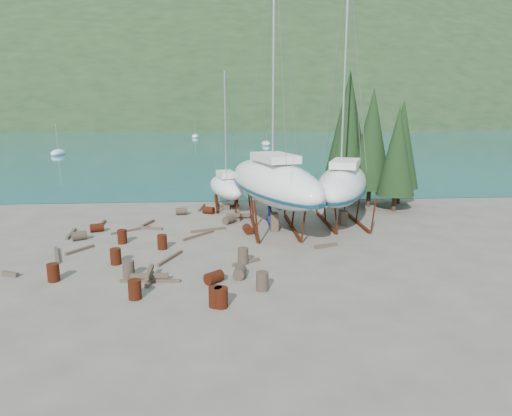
{
  "coord_description": "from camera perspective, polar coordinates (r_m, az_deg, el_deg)",
  "views": [
    {
      "loc": [
        0.04,
        -25.72,
        8.22
      ],
      "look_at": [
        2.12,
        3.0,
        1.96
      ],
      "focal_mm": 32.0,
      "sensor_mm": 36.0,
      "label": 1
    }
  ],
  "objects": [
    {
      "name": "far_house_right",
      "position": [
        217.86,
        3.84,
        10.85
      ],
      "size": [
        6.6,
        5.6,
        5.6
      ],
      "color": "beige",
      "rests_on": "ground"
    },
    {
      "name": "drum_1",
      "position": [
        22.9,
        -2.04,
        -8.01
      ],
      "size": [
        0.74,
        0.98,
        0.58
      ],
      "primitive_type": "cylinder",
      "rotation": [
        1.57,
        0.0,
        2.94
      ],
      "color": "#2D2823",
      "rests_on": "ground"
    },
    {
      "name": "drum_4",
      "position": [
        36.73,
        -5.95,
        -0.28
      ],
      "size": [
        1.04,
        0.88,
        0.58
      ],
      "primitive_type": "cylinder",
      "rotation": [
        1.57,
        0.0,
        1.16
      ],
      "color": "#531A0E",
      "rests_on": "ground"
    },
    {
      "name": "drum_15",
      "position": [
        31.35,
        -21.21,
        -3.24
      ],
      "size": [
        1.05,
        0.93,
        0.58
      ],
      "primitive_type": "cylinder",
      "rotation": [
        1.57,
        0.0,
        2.06
      ],
      "color": "#2D2823",
      "rests_on": "ground"
    },
    {
      "name": "timber_4",
      "position": [
        32.64,
        -13.08,
        -2.5
      ],
      "size": [
        1.74,
        0.56,
        0.17
      ],
      "primitive_type": "cube",
      "rotation": [
        0.0,
        0.0,
        1.34
      ],
      "color": "brown",
      "rests_on": "ground"
    },
    {
      "name": "cypress_mid_right",
      "position": [
        38.49,
        17.26,
        6.8
      ],
      "size": [
        3.06,
        3.06,
        8.5
      ],
      "color": "black",
      "rests_on": "ground"
    },
    {
      "name": "moored_boat_left",
      "position": [
        91.17,
        -23.51,
        6.33
      ],
      "size": [
        2.0,
        5.0,
        6.05
      ],
      "color": "white",
      "rests_on": "ground"
    },
    {
      "name": "drum_14",
      "position": [
        27.91,
        -11.65,
        -4.18
      ],
      "size": [
        0.58,
        0.58,
        0.88
      ],
      "primitive_type": "cylinder",
      "color": "#531A0E",
      "rests_on": "ground"
    },
    {
      "name": "far_house_left",
      "position": [
        223.98,
        -20.02,
        10.19
      ],
      "size": [
        6.6,
        5.6,
        5.6
      ],
      "color": "beige",
      "rests_on": "ground"
    },
    {
      "name": "drum_3",
      "position": [
        19.75,
        -5.09,
        -10.99
      ],
      "size": [
        0.58,
        0.58,
        0.88
      ],
      "primitive_type": "cylinder",
      "color": "#531A0E",
      "rests_on": "ground"
    },
    {
      "name": "timber_8",
      "position": [
        34.08,
        -13.35,
        -1.87
      ],
      "size": [
        0.74,
        1.7,
        0.19
      ],
      "primitive_type": "cube",
      "rotation": [
        0.0,
        0.0,
        2.81
      ],
      "color": "brown",
      "rests_on": "ground"
    },
    {
      "name": "drum_8",
      "position": [
        29.67,
        -16.38,
        -3.45
      ],
      "size": [
        0.58,
        0.58,
        0.88
      ],
      "primitive_type": "cylinder",
      "color": "#531A0E",
      "rests_on": "ground"
    },
    {
      "name": "timber_13",
      "position": [
        26.26,
        -28.37,
        -7.27
      ],
      "size": [
        0.96,
        0.59,
        0.22
      ],
      "primitive_type": "cube",
      "rotation": [
        0.0,
        0.0,
        1.14
      ],
      "color": "brown",
      "rests_on": "ground"
    },
    {
      "name": "timber_2",
      "position": [
        34.67,
        -18.78,
        -1.96
      ],
      "size": [
        0.31,
        2.46,
        0.19
      ],
      "primitive_type": "cube",
      "rotation": [
        0.0,
        0.0,
        0.05
      ],
      "color": "brown",
      "rests_on": "ground"
    },
    {
      "name": "timber_14",
      "position": [
        28.48,
        -23.66,
        -5.39
      ],
      "size": [
        1.23,
        2.84,
        0.18
      ],
      "primitive_type": "cube",
      "rotation": [
        0.0,
        0.0,
        0.37
      ],
      "color": "brown",
      "rests_on": "ground"
    },
    {
      "name": "moored_boat_far",
      "position": [
        136.19,
        -7.61,
        8.86
      ],
      "size": [
        2.0,
        5.0,
        6.05
      ],
      "color": "white",
      "rests_on": "ground"
    },
    {
      "name": "drum_7",
      "position": [
        19.66,
        -4.38,
        -11.1
      ],
      "size": [
        0.58,
        0.58,
        0.88
      ],
      "primitive_type": "cylinder",
      "color": "#531A0E",
      "rests_on": "ground"
    },
    {
      "name": "small_sailboat_shore",
      "position": [
        38.29,
        -3.74,
        2.67
      ],
      "size": [
        3.92,
        7.35,
        11.24
      ],
      "rotation": [
        0.0,
        0.0,
        0.26
      ],
      "color": "white",
      "rests_on": "ground"
    },
    {
      "name": "timber_pile_aft",
      "position": [
        34.79,
        -2.23,
        -0.91
      ],
      "size": [
        1.8,
        1.8,
        0.6
      ],
      "color": "brown",
      "rests_on": "ground"
    },
    {
      "name": "drum_11",
      "position": [
        33.46,
        -3.39,
        -1.47
      ],
      "size": [
        1.02,
        1.04,
        0.58
      ],
      "primitive_type": "cylinder",
      "rotation": [
        1.57,
        0.0,
        2.41
      ],
      "color": "#2D2823",
      "rests_on": "ground"
    },
    {
      "name": "timber_7",
      "position": [
        24.94,
        -1.24,
        -6.78
      ],
      "size": [
        1.55,
        1.06,
        0.17
      ],
      "primitive_type": "cube",
      "rotation": [
        0.0,
        0.0,
        2.13
      ],
      "color": "brown",
      "rests_on": "ground"
    },
    {
      "name": "timber_17",
      "position": [
        32.87,
        -22.11,
        -3.0
      ],
      "size": [
        0.42,
        2.6,
        0.16
      ],
      "primitive_type": "cube",
      "rotation": [
        0.0,
        0.0,
        0.1
      ],
      "color": "brown",
      "rests_on": "ground"
    },
    {
      "name": "drum_2",
      "position": [
        33.02,
        -19.27,
        -2.34
      ],
      "size": [
        1.03,
        0.85,
        0.58
      ],
      "primitive_type": "cylinder",
      "rotation": [
        1.57,
        0.0,
        1.93
      ],
      "color": "#531A0E",
      "rests_on": "ground"
    },
    {
      "name": "drum_12",
      "position": [
        22.31,
        -5.28,
        -8.62
      ],
      "size": [
        1.04,
        1.03,
        0.58
      ],
      "primitive_type": "cylinder",
      "rotation": [
        1.57,
        0.0,
        2.33
      ],
      "color": "#531A0E",
      "rests_on": "ground"
    },
    {
      "name": "worker",
      "position": [
        32.1,
        1.73,
        -0.78
      ],
      "size": [
        0.48,
        0.72,
        1.95
      ],
      "primitive_type": "imported",
      "rotation": [
        0.0,
        0.0,
        1.59
      ],
      "color": "navy",
      "rests_on": "ground"
    },
    {
      "name": "moored_boat_mid",
      "position": [
        106.48,
        1.25,
        8.04
      ],
      "size": [
        2.0,
        5.0,
        6.05
      ],
      "color": "white",
      "rests_on": "ground"
    },
    {
      "name": "drum_6",
      "position": [
        30.82,
        -1.04,
        -2.65
      ],
      "size": [
        0.72,
        0.96,
        0.58
      ],
      "primitive_type": "cylinder",
      "rotation": [
        1.57,
        0.0,
        0.16
      ],
      "color": "#531A0E",
      "rests_on": "ground"
    },
    {
      "name": "far_hill",
      "position": [
        345.82,
        -4.22,
        10.87
      ],
      "size": [
        800.0,
        360.0,
        110.0
      ],
      "primitive_type": "ellipsoid",
      "color": "#1C3018",
      "rests_on": "ground"
    },
    {
      "name": "drum_16",
      "position": [
        23.72,
        -15.63,
        -7.36
      ],
      "size": [
        0.58,
        0.58,
        0.88
      ],
      "primitive_type": "cylinder",
      "color": "#2D2823",
      "rests_on": "ground"
    },
    {
      "name": "timber_6",
      "position": [
        39.07,
        -3.33,
        0.24
      ],
      "size": [
        1.72,
        0.92,
        0.19
      ],
      "primitive_type": "cube",
      "rotation": [
        0.0,
        0.0,
        2.0
      ],
      "color": "brown",
      "rests_on": "ground"
    },
    {
      "name": "ground",
      "position": [
        27.0,
        -4.05,
        -5.49
      ],
      "size": [
        600.0,
        600.0,
        0.0
      ],
      "primitive_type": "plane",
      "color": "#5A5147",
      "rests_on": "ground"
    },
    {
      "name": "timber_12",
      "position": [
        29.0,
        -21.15,
        -4.89
      ],
      "size": [
        1.27,
        1.73,
        0.17
      ],
      "primitive_type": "cube",
      "rotation": [
        0.0,
        0.0,
        2.54
      ],
      "color": "brown",
      "rests_on": "ground"
    },
    {
      "name": "drum_13",
      "position": [
        21.11,
        -14.91,
        -9.81
      ],
      "size": [
        0.58,
        0.58,
        0.88
      ],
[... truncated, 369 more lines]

